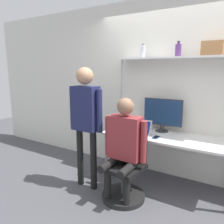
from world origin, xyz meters
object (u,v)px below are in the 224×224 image
office_chair (125,177)px  bottle_purple (178,50)px  bottle_clear (143,52)px  storage_box (213,48)px  person_standing (86,113)px  laptop (141,131)px  person_seated (124,142)px  cell_phone (156,137)px  monitor (163,114)px

office_chair → bottle_purple: bottle_purple is taller
bottle_clear → storage_box: 0.95m
person_standing → bottle_clear: (0.46, 0.82, 0.83)m
laptop → person_standing: bearing=-141.1°
bottle_clear → storage_box: size_ratio=0.77×
office_chair → bottle_purple: (0.39, 0.77, 1.64)m
person_seated → bottle_purple: bearing=64.5°
office_chair → bottle_clear: bearing=99.6°
cell_phone → bottle_clear: size_ratio=0.77×
person_seated → storage_box: bearing=44.8°
office_chair → person_seated: 0.50m
monitor → bottle_purple: (0.18, -0.00, 0.90)m
bottle_purple → storage_box: bearing=0.0°
person_seated → storage_box: size_ratio=5.20×
bottle_purple → office_chair: bearing=-116.6°
office_chair → bottle_purple: 1.85m
bottle_clear → laptop: bearing=-67.3°
person_standing → person_seated: bearing=-0.3°
office_chair → person_standing: size_ratio=0.54×
storage_box → cell_phone: bearing=-149.6°
monitor → cell_phone: bearing=-84.5°
monitor → office_chair: monitor is taller
person_standing → storage_box: bearing=30.1°
cell_phone → office_chair: office_chair is taller
monitor → person_seated: 0.88m
cell_phone → bottle_purple: 1.23m
laptop → cell_phone: size_ratio=1.87×
person_seated → person_standing: size_ratio=0.78×
laptop → cell_phone: (0.23, -0.01, -0.05)m
laptop → bottle_clear: 1.17m
monitor → bottle_purple: size_ratio=2.85×
office_chair → storage_box: storage_box is taller
office_chair → storage_box: 1.99m
laptop → cell_phone: 0.24m
laptop → person_standing: (-0.60, -0.48, 0.28)m
bottle_purple → person_standing: bearing=-140.1°
monitor → cell_phone: size_ratio=3.87×
bottle_clear → bottle_purple: (0.52, -0.00, 0.00)m
person_seated → bottle_clear: bottle_clear is taller
bottle_clear → bottle_purple: size_ratio=0.96×
laptop → office_chair: 0.68m
monitor → person_standing: size_ratio=0.34×
office_chair → storage_box: size_ratio=3.57×
person_standing → cell_phone: bearing=29.8°
cell_phone → bottle_clear: bottle_clear is taller
cell_phone → bottle_purple: (0.14, 0.34, 1.17)m
monitor → person_standing: 1.15m
office_chair → person_standing: 1.00m
cell_phone → bottle_clear: bearing=137.7°
laptop → person_seated: (-0.01, -0.49, -0.02)m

